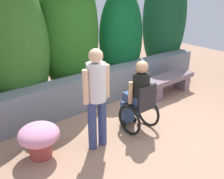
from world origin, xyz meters
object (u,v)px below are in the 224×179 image
(stone_bench, at_px, (169,82))
(flower_pot_terracotta_by_wall, at_px, (39,137))
(person_in_wheelchair, at_px, (138,98))
(person_standing_companion, at_px, (97,93))

(stone_bench, distance_m, flower_pot_terracotta_by_wall, 3.52)
(person_in_wheelchair, xyz_separation_m, person_standing_companion, (-0.89, 0.03, 0.34))
(person_standing_companion, height_order, flower_pot_terracotta_by_wall, person_standing_companion)
(person_in_wheelchair, bearing_deg, person_standing_companion, 173.25)
(person_in_wheelchair, xyz_separation_m, flower_pot_terracotta_by_wall, (-1.76, 0.37, -0.28))
(stone_bench, height_order, person_in_wheelchair, person_in_wheelchair)
(person_in_wheelchair, bearing_deg, flower_pot_terracotta_by_wall, 163.19)
(person_standing_companion, bearing_deg, flower_pot_terracotta_by_wall, 167.29)
(person_in_wheelchair, height_order, flower_pot_terracotta_by_wall, person_in_wheelchair)
(person_in_wheelchair, distance_m, person_standing_companion, 0.96)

